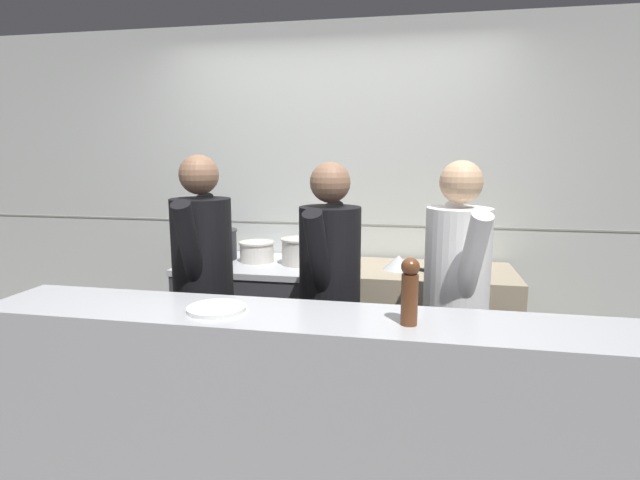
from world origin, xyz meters
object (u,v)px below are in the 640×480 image
object	(u,v)px
oven_range	(256,324)
chefs_knife	(430,272)
stock_pot	(216,244)
chef_line	(456,301)
mixing_bowl_steel	(399,262)
pepper_mill	(410,290)
chef_sous	(330,295)
braising_pot	(300,251)
chef_head_cook	(204,285)
sauce_pot	(257,251)
plated_dish_main	(216,308)

from	to	relation	value
oven_range	chefs_knife	world-z (taller)	chefs_knife
stock_pot	chef_line	bearing A→B (deg)	-24.41
mixing_bowl_steel	pepper_mill	bearing A→B (deg)	-85.99
chefs_knife	pepper_mill	world-z (taller)	pepper_mill
chef_sous	chef_line	distance (m)	0.66
braising_pot	chefs_knife	size ratio (longest dim) A/B	0.84
pepper_mill	chef_head_cook	world-z (taller)	chef_head_cook
sauce_pot	plated_dish_main	xyz separation A→B (m)	(0.24, -1.31, 0.00)
stock_pot	chef_sous	distance (m)	1.22
sauce_pot	braising_pot	world-z (taller)	braising_pot
chefs_knife	chef_line	world-z (taller)	chef_line
mixing_bowl_steel	plated_dish_main	bearing A→B (deg)	-121.15
mixing_bowl_steel	chefs_knife	world-z (taller)	mixing_bowl_steel
chefs_knife	chef_sous	world-z (taller)	chef_sous
sauce_pot	pepper_mill	xyz separation A→B (m)	(1.08, -1.33, 0.14)
oven_range	braising_pot	xyz separation A→B (m)	(0.33, -0.01, 0.55)
pepper_mill	chef_line	world-z (taller)	chef_line
braising_pot	plated_dish_main	distance (m)	1.28
chefs_knife	plated_dish_main	size ratio (longest dim) A/B	1.18
sauce_pot	mixing_bowl_steel	bearing A→B (deg)	-3.31
braising_pot	chef_head_cook	size ratio (longest dim) A/B	0.15
chef_line	plated_dish_main	bearing A→B (deg)	-165.14
braising_pot	plated_dish_main	size ratio (longest dim) A/B	0.99
stock_pot	chef_line	size ratio (longest dim) A/B	0.19
sauce_pot	chef_sous	distance (m)	0.97
chefs_knife	braising_pot	bearing A→B (deg)	174.87
chefs_knife	chef_sous	distance (m)	0.82
oven_range	chef_line	distance (m)	1.56
braising_pot	oven_range	bearing A→B (deg)	178.76
mixing_bowl_steel	stock_pot	bearing A→B (deg)	176.50
chefs_knife	chef_sous	xyz separation A→B (m)	(-0.55, -0.61, -0.01)
oven_range	chef_head_cook	distance (m)	0.84
stock_pot	sauce_pot	distance (m)	0.31
pepper_mill	chef_line	bearing A→B (deg)	69.37
braising_pot	chef_line	size ratio (longest dim) A/B	0.16
braising_pot	chef_sous	size ratio (longest dim) A/B	0.16
pepper_mill	chef_head_cook	xyz separation A→B (m)	(-1.17, 0.61, -0.20)
chefs_knife	chef_sous	size ratio (longest dim) A/B	0.19
chef_sous	mixing_bowl_steel	bearing A→B (deg)	68.69
oven_range	plated_dish_main	bearing A→B (deg)	-78.85
braising_pot	chef_sous	distance (m)	0.77
plated_dish_main	chef_head_cook	size ratio (longest dim) A/B	0.16
chefs_knife	chef_sous	bearing A→B (deg)	-131.97
plated_dish_main	chef_sous	size ratio (longest dim) A/B	0.16
braising_pot	mixing_bowl_steel	distance (m)	0.68
sauce_pot	chef_sous	size ratio (longest dim) A/B	0.15
chef_sous	chef_line	bearing A→B (deg)	6.48
plated_dish_main	chef_head_cook	xyz separation A→B (m)	(-0.32, 0.59, -0.06)
plated_dish_main	chef_head_cook	bearing A→B (deg)	118.93
sauce_pot	chef_line	xyz separation A→B (m)	(1.31, -0.72, -0.08)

